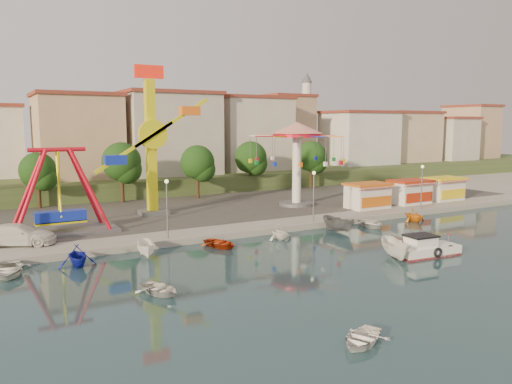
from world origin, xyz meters
TOP-DOWN VIEW (x-y plane):
  - ground at (0.00, 0.00)m, footprint 200.00×200.00m
  - quay_deck at (0.00, 62.00)m, footprint 200.00×100.00m
  - asphalt_pad at (0.00, 30.00)m, footprint 90.00×28.00m
  - hill_terrace at (0.00, 67.00)m, footprint 200.00×60.00m
  - pirate_ship_ride at (-15.95, 19.97)m, footprint 10.00×5.00m
  - kamikaze_tower at (-4.96, 25.00)m, footprint 8.71×3.10m
  - wave_swinger at (12.34, 22.53)m, footprint 11.60×11.60m
  - booth_left at (18.64, 16.49)m, footprint 5.40×3.78m
  - booth_mid at (25.84, 16.49)m, footprint 5.40×3.78m
  - booth_right at (32.14, 16.49)m, footprint 5.40×3.78m
  - lamp_post_1 at (-8.00, 13.00)m, footprint 0.14×0.14m
  - lamp_post_2 at (8.00, 13.00)m, footprint 0.14×0.14m
  - lamp_post_3 at (24.00, 13.00)m, footprint 0.14×0.14m
  - tree_1 at (-16.00, 36.24)m, footprint 4.35×4.35m
  - tree_2 at (-6.00, 35.81)m, footprint 5.02×5.02m
  - tree_3 at (4.00, 34.36)m, footprint 4.68×4.68m
  - tree_4 at (14.00, 37.35)m, footprint 4.86×4.86m
  - tree_5 at (24.00, 35.54)m, footprint 4.83×4.83m
  - building_2 at (-8.19, 51.96)m, footprint 11.95×9.28m
  - building_3 at (5.60, 48.80)m, footprint 12.59×10.50m
  - building_4 at (19.07, 52.20)m, footprint 10.75×9.23m
  - building_5 at (32.37, 50.33)m, footprint 12.77×10.96m
  - building_6 at (44.15, 48.77)m, footprint 8.23×8.98m
  - building_7 at (56.03, 53.70)m, footprint 11.59×10.93m
  - building_8 at (69.93, 47.19)m, footprint 12.84×9.28m
  - building_9 at (83.46, 49.95)m, footprint 12.95×9.17m
  - minaret at (36.00, 54.00)m, footprint 2.80×2.80m
  - cabin_motorboat at (9.04, -1.12)m, footprint 5.68×2.58m
  - rowboat_a at (-12.96, 0.67)m, footprint 3.24×3.78m
  - rowboat_b at (-6.80, -11.26)m, footprint 3.75×3.34m
  - skiff at (6.17, -0.61)m, footprint 3.18×4.53m
  - van at (-19.84, 16.73)m, footprint 6.59×4.66m
  - moored_boat_0 at (-21.03, 9.80)m, footprint 3.49×4.53m
  - moored_boat_1 at (-16.32, 9.80)m, footprint 2.83×3.26m
  - moored_boat_2 at (-10.96, 9.80)m, footprint 1.98×3.72m
  - moored_boat_3 at (-4.36, 9.80)m, footprint 3.42×4.08m
  - moored_boat_4 at (1.77, 9.80)m, footprint 2.61×2.95m
  - moored_boat_5 at (8.79, 9.80)m, footprint 1.92×4.19m
  - moored_boat_6 at (13.19, 9.80)m, footprint 3.50×4.39m
  - moored_boat_7 at (19.41, 9.80)m, footprint 2.61×2.97m

SIDE VIEW (x-z plane):
  - ground at x=0.00m, z-range 0.00..0.00m
  - quay_deck at x=0.00m, z-range 0.00..0.60m
  - rowboat_b at x=-6.80m, z-range 0.00..0.64m
  - rowboat_a at x=-12.96m, z-range 0.00..0.66m
  - moored_boat_3 at x=-4.36m, z-range 0.00..0.73m
  - moored_boat_6 at x=13.19m, z-range 0.00..0.81m
  - moored_boat_0 at x=-21.03m, z-range 0.00..0.87m
  - cabin_motorboat at x=9.04m, z-range -0.45..1.49m
  - asphalt_pad at x=0.00m, z-range 0.60..0.61m
  - moored_boat_2 at x=-10.96m, z-range 0.00..1.36m
  - moored_boat_4 at x=1.77m, z-range 0.00..1.45m
  - moored_boat_7 at x=19.41m, z-range 0.00..1.49m
  - moored_boat_5 at x=8.79m, z-range 0.00..1.57m
  - skiff at x=6.17m, z-range 0.00..1.64m
  - moored_boat_1 at x=-16.32m, z-range 0.00..1.68m
  - van at x=-19.84m, z-range 0.60..2.37m
  - hill_terrace at x=0.00m, z-range 0.00..3.00m
  - booth_left at x=18.64m, z-range 0.62..3.70m
  - booth_mid at x=25.84m, z-range 0.62..3.70m
  - booth_right at x=32.14m, z-range 0.62..3.70m
  - lamp_post_1 at x=-8.00m, z-range 0.60..5.60m
  - lamp_post_2 at x=8.00m, z-range 0.60..5.60m
  - lamp_post_3 at x=24.00m, z-range 0.60..5.60m
  - pirate_ship_ride at x=-15.95m, z-range 0.39..8.39m
  - tree_1 at x=-16.00m, z-range 1.80..8.60m
  - tree_3 at x=4.00m, z-range 1.90..9.21m
  - tree_5 at x=24.00m, z-range 1.94..9.48m
  - tree_4 at x=14.00m, z-range 1.95..9.55m
  - tree_2 at x=-6.00m, z-range 1.99..9.84m
  - building_7 at x=56.03m, z-range 3.00..11.76m
  - building_3 at x=5.60m, z-range 3.00..12.20m
  - building_9 at x=83.46m, z-range 3.00..12.21m
  - building_4 at x=19.07m, z-range 3.00..12.24m
  - wave_swinger at x=12.34m, z-range 3.00..13.40m
  - kamikaze_tower at x=-4.96m, z-range 0.11..16.61m
  - building_5 at x=32.37m, z-range 3.00..14.21m
  - building_2 at x=-8.19m, z-range 3.00..14.23m
  - building_6 at x=44.15m, z-range 3.00..15.36m
  - building_8 at x=69.93m, z-range 3.00..15.58m
  - minaret at x=36.00m, z-range 3.55..21.55m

